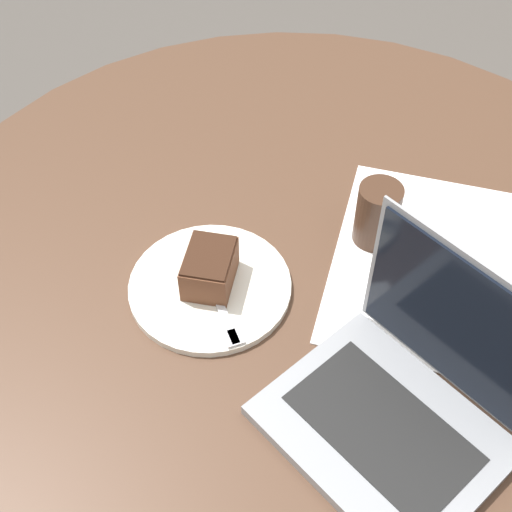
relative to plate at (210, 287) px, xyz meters
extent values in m
plane|color=#4C4742|center=(0.06, -0.14, -0.76)|extent=(12.00, 12.00, 0.00)
cylinder|color=#4C3323|center=(0.06, -0.14, -0.75)|extent=(0.51, 0.51, 0.02)
cylinder|color=#4C3323|center=(0.06, -0.14, -0.39)|extent=(0.13, 0.13, 0.70)
cylinder|color=#4C3323|center=(0.06, -0.14, -0.02)|extent=(1.31, 1.31, 0.03)
cube|color=black|center=(0.61, 0.38, -0.53)|extent=(0.05, 0.05, 0.45)
cube|color=white|center=(0.04, -0.34, 0.00)|extent=(0.46, 0.40, 0.00)
cylinder|color=silver|center=(0.00, 0.00, 0.00)|extent=(0.25, 0.25, 0.01)
cube|color=brown|center=(0.01, 0.00, 0.03)|extent=(0.11, 0.09, 0.06)
cube|color=#351E13|center=(0.01, 0.00, 0.06)|extent=(0.10, 0.09, 0.00)
cube|color=silver|center=(-0.03, -0.01, 0.01)|extent=(0.17, 0.06, 0.00)
cube|color=silver|center=(-0.10, -0.03, 0.01)|extent=(0.03, 0.03, 0.00)
cylinder|color=#3D2619|center=(0.09, -0.27, 0.05)|extent=(0.07, 0.07, 0.11)
cube|color=gray|center=(-0.25, -0.22, 0.00)|extent=(0.37, 0.36, 0.02)
cube|color=black|center=(-0.25, -0.22, 0.01)|extent=(0.27, 0.26, 0.00)
cube|color=gray|center=(-0.17, -0.32, 0.13)|extent=(0.23, 0.19, 0.23)
cube|color=black|center=(-0.18, -0.32, 0.13)|extent=(0.21, 0.18, 0.22)
camera|label=1|loc=(-0.68, -0.04, 0.86)|focal=50.00mm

